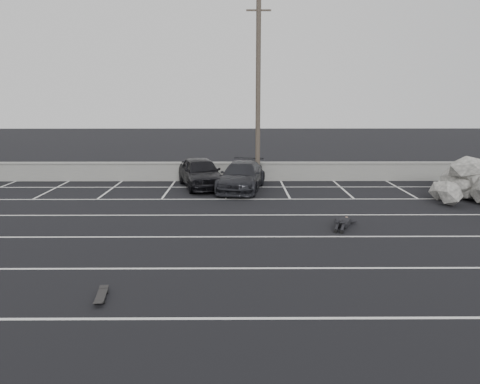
{
  "coord_description": "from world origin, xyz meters",
  "views": [
    {
      "loc": [
        -1.48,
        -12.27,
        4.65
      ],
      "look_at": [
        -1.36,
        5.76,
        1.0
      ],
      "focal_mm": 35.0,
      "sensor_mm": 36.0,
      "label": 1
    }
  ],
  "objects_px": {
    "car_left": "(201,173)",
    "utility_pole": "(258,92)",
    "car_right": "(242,176)",
    "person": "(344,220)",
    "trash_bin": "(479,173)",
    "skateboard": "(101,296)"
  },
  "relations": [
    {
      "from": "car_left",
      "to": "utility_pole",
      "type": "height_order",
      "value": "utility_pole"
    },
    {
      "from": "car_right",
      "to": "person",
      "type": "height_order",
      "value": "car_right"
    },
    {
      "from": "car_left",
      "to": "car_right",
      "type": "relative_size",
      "value": 0.95
    },
    {
      "from": "car_right",
      "to": "person",
      "type": "xyz_separation_m",
      "value": [
        3.74,
        -6.81,
        -0.49
      ]
    },
    {
      "from": "utility_pole",
      "to": "trash_bin",
      "type": "xyz_separation_m",
      "value": [
        12.48,
        0.4,
        -4.46
      ]
    },
    {
      "from": "car_right",
      "to": "skateboard",
      "type": "height_order",
      "value": "car_right"
    },
    {
      "from": "car_right",
      "to": "utility_pole",
      "type": "xyz_separation_m",
      "value": [
        0.9,
        1.96,
        4.21
      ]
    },
    {
      "from": "car_right",
      "to": "person",
      "type": "distance_m",
      "value": 7.78
    },
    {
      "from": "skateboard",
      "to": "utility_pole",
      "type": "bearing_deg",
      "value": 66.48
    },
    {
      "from": "utility_pole",
      "to": "trash_bin",
      "type": "relative_size",
      "value": 10.71
    },
    {
      "from": "car_right",
      "to": "utility_pole",
      "type": "distance_m",
      "value": 4.73
    },
    {
      "from": "trash_bin",
      "to": "person",
      "type": "relative_size",
      "value": 0.39
    },
    {
      "from": "skateboard",
      "to": "car_left",
      "type": "bearing_deg",
      "value": 77.1
    },
    {
      "from": "utility_pole",
      "to": "person",
      "type": "height_order",
      "value": "utility_pole"
    },
    {
      "from": "car_left",
      "to": "utility_pole",
      "type": "relative_size",
      "value": 0.48
    },
    {
      "from": "car_right",
      "to": "utility_pole",
      "type": "bearing_deg",
      "value": 75.93
    },
    {
      "from": "trash_bin",
      "to": "car_right",
      "type": "bearing_deg",
      "value": -169.99
    },
    {
      "from": "car_right",
      "to": "trash_bin",
      "type": "height_order",
      "value": "car_right"
    },
    {
      "from": "car_right",
      "to": "trash_bin",
      "type": "relative_size",
      "value": 5.39
    },
    {
      "from": "utility_pole",
      "to": "trash_bin",
      "type": "height_order",
      "value": "utility_pole"
    },
    {
      "from": "car_left",
      "to": "trash_bin",
      "type": "xyz_separation_m",
      "value": [
        15.52,
        1.63,
        -0.33
      ]
    },
    {
      "from": "trash_bin",
      "to": "utility_pole",
      "type": "bearing_deg",
      "value": -178.16
    }
  ]
}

